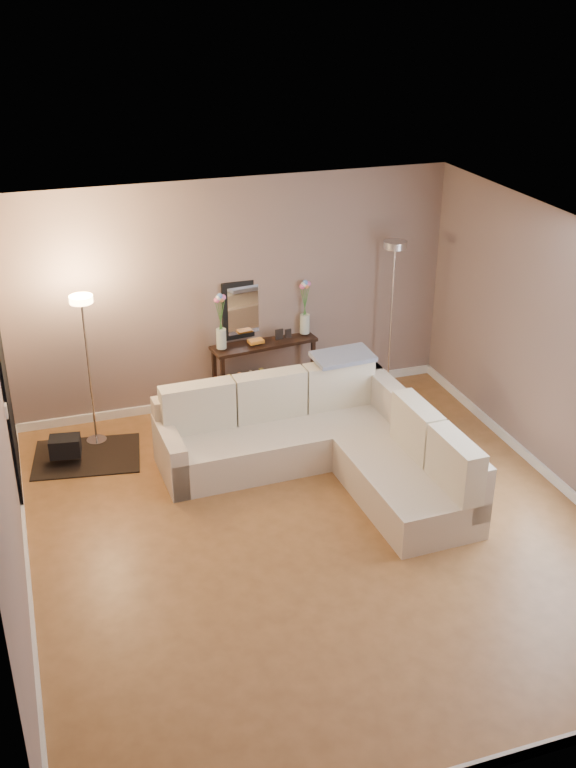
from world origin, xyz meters
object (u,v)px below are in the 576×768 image
object	(u,v)px
console_table	(258,369)
floor_lamp_unlit	(393,287)
floor_lamp_lit	(86,341)
sectional_sofa	(325,442)

from	to	relation	value
console_table	floor_lamp_unlit	world-z (taller)	floor_lamp_unlit
console_table	floor_lamp_lit	size ratio (longest dim) A/B	0.76
sectional_sofa	floor_lamp_unlit	world-z (taller)	floor_lamp_unlit
floor_lamp_unlit	sectional_sofa	bearing A→B (deg)	-132.32
sectional_sofa	floor_lamp_unlit	bearing A→B (deg)	47.68
sectional_sofa	console_table	distance (m)	1.66
sectional_sofa	floor_lamp_unlit	size ratio (longest dim) A/B	1.40
floor_lamp_lit	floor_lamp_unlit	size ratio (longest dim) A/B	0.90
console_table	floor_lamp_unlit	distance (m)	1.80
console_table	floor_lamp_lit	distance (m)	2.08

